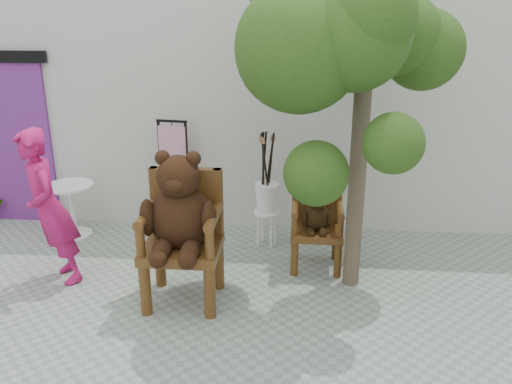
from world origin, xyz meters
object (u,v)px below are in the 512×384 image
chair_small (317,218)px  stool_bucket (267,197)px  display_stand (175,190)px  chair_big (181,218)px  cafe_table (72,204)px  tree (341,37)px  person (49,208)px

chair_small → stool_bucket: stool_bucket is taller
chair_small → display_stand: (-1.83, 0.82, -0.00)m
chair_big → cafe_table: (-1.78, 1.46, -0.47)m
cafe_table → tree: tree is taller
display_stand → stool_bucket: display_stand is taller
chair_small → stool_bucket: bearing=140.2°
chair_small → cafe_table: (-3.14, 0.58, -0.15)m
person → display_stand: (1.01, 1.44, -0.28)m
chair_big → person: 1.49m
chair_small → stool_bucket: (-0.60, 0.50, 0.06)m
cafe_table → tree: bearing=-17.6°
cafe_table → display_stand: 1.34m
chair_small → display_stand: 2.00m
tree → cafe_table: bearing=162.4°
tree → display_stand: bearing=146.9°
cafe_table → tree: (3.28, -1.04, 2.17)m
person → cafe_table: size_ratio=2.45×
cafe_table → tree: 4.07m
person → cafe_table: (-0.31, 1.20, -0.42)m
person → stool_bucket: 2.51m
display_stand → tree: (1.97, -1.28, 2.02)m
display_stand → chair_big: bearing=-67.4°
chair_small → stool_bucket: size_ratio=0.70×
stool_bucket → display_stand: bearing=165.6°
cafe_table → display_stand: display_stand is taller
cafe_table → stool_bucket: stool_bucket is taller
display_stand → tree: size_ratio=0.43×
cafe_table → tree: size_ratio=0.20×
display_stand → tree: tree is taller
chair_big → chair_small: 1.65m
chair_big → display_stand: chair_big is taller
chair_small → chair_big: bearing=-147.2°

